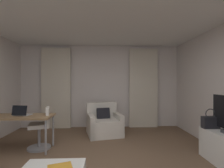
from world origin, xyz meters
name	(u,v)px	position (x,y,z in m)	size (l,w,h in m)	color
wall_window	(100,86)	(0.00, 3.03, 1.30)	(5.12, 0.06, 2.60)	silver
curtain_left_panel	(56,88)	(-1.38, 2.90, 1.25)	(0.90, 0.06, 2.50)	beige
curtain_right_panel	(143,88)	(1.38, 2.90, 1.25)	(0.90, 0.06, 2.50)	beige
armchair	(104,124)	(0.12, 2.18, 0.28)	(1.03, 1.03, 0.84)	silver
desk	(16,119)	(-1.71, 1.12, 0.67)	(1.49, 0.59, 0.73)	olive
desk_chair	(41,130)	(-1.23, 1.22, 0.39)	(0.49, 0.49, 0.88)	gray
laptop	(22,113)	(-1.60, 1.14, 0.77)	(0.36, 0.30, 0.22)	#ADADB2
magazine_open	(60,167)	(-0.40, -0.44, 0.39)	(0.33, 0.28, 0.01)	orange
handbag_primary	(210,122)	(2.13, 0.62, 0.67)	(0.30, 0.14, 0.37)	black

